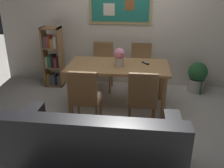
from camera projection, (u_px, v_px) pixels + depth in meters
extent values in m
plane|color=#B7B2A8|center=(121.00, 116.00, 3.97)|extent=(12.00, 12.00, 0.00)
cube|color=beige|center=(128.00, 20.00, 4.84)|extent=(5.20, 0.10, 2.60)
cube|color=tan|center=(120.00, 7.00, 4.70)|extent=(1.20, 0.02, 0.64)
cube|color=#1E7260|center=(120.00, 7.00, 4.69)|extent=(1.10, 0.01, 0.54)
cube|color=beige|center=(109.00, 9.00, 4.72)|extent=(0.22, 0.00, 0.22)
cube|color=brown|center=(130.00, 5.00, 4.65)|extent=(0.18, 0.00, 0.18)
cube|color=#9E7042|center=(118.00, 66.00, 4.03)|extent=(1.63, 0.86, 0.04)
cylinder|color=#9E7042|center=(70.00, 93.00, 3.94)|extent=(0.07, 0.07, 0.70)
cylinder|color=#9E7042|center=(164.00, 98.00, 3.77)|extent=(0.07, 0.07, 0.70)
cylinder|color=#9E7042|center=(80.00, 78.00, 4.58)|extent=(0.07, 0.07, 0.70)
cylinder|color=#9E7042|center=(161.00, 81.00, 4.41)|extent=(0.07, 0.07, 0.70)
cube|color=#9E7042|center=(87.00, 99.00, 3.55)|extent=(0.40, 0.40, 0.03)
cube|color=#C6B299|center=(86.00, 97.00, 3.54)|extent=(0.36, 0.36, 0.03)
cylinder|color=#9E7042|center=(73.00, 118.00, 3.50)|extent=(0.04, 0.04, 0.42)
cylinder|color=#9E7042|center=(97.00, 120.00, 3.46)|extent=(0.04, 0.04, 0.42)
cylinder|color=#9E7042|center=(79.00, 107.00, 3.81)|extent=(0.04, 0.04, 0.42)
cylinder|color=#9E7042|center=(101.00, 108.00, 3.77)|extent=(0.04, 0.04, 0.42)
cube|color=#9E7042|center=(83.00, 88.00, 3.29)|extent=(0.38, 0.04, 0.46)
cube|color=#9E7042|center=(82.00, 74.00, 3.22)|extent=(0.38, 0.05, 0.06)
cube|color=#9E7042|center=(140.00, 70.00, 4.72)|extent=(0.40, 0.40, 0.03)
cube|color=#C6B299|center=(141.00, 68.00, 4.71)|extent=(0.36, 0.36, 0.03)
cylinder|color=#9E7042|center=(149.00, 78.00, 4.94)|extent=(0.04, 0.04, 0.42)
cylinder|color=#9E7042|center=(132.00, 77.00, 4.98)|extent=(0.04, 0.04, 0.42)
cylinder|color=#9E7042|center=(149.00, 85.00, 4.63)|extent=(0.04, 0.04, 0.42)
cylinder|color=#9E7042|center=(131.00, 84.00, 4.67)|extent=(0.04, 0.04, 0.42)
cube|color=#9E7042|center=(141.00, 55.00, 4.79)|extent=(0.38, 0.04, 0.46)
cube|color=#9E7042|center=(142.00, 45.00, 4.71)|extent=(0.38, 0.05, 0.06)
cube|color=#9E7042|center=(102.00, 68.00, 4.79)|extent=(0.40, 0.40, 0.03)
cube|color=#C6B299|center=(102.00, 67.00, 4.78)|extent=(0.36, 0.36, 0.03)
cylinder|color=#9E7042|center=(112.00, 77.00, 5.02)|extent=(0.04, 0.04, 0.42)
cylinder|color=#9E7042|center=(95.00, 76.00, 5.05)|extent=(0.04, 0.04, 0.42)
cylinder|color=#9E7042|center=(110.00, 83.00, 4.71)|extent=(0.04, 0.04, 0.42)
cylinder|color=#9E7042|center=(92.00, 82.00, 4.74)|extent=(0.04, 0.04, 0.42)
cube|color=#9E7042|center=(103.00, 54.00, 4.87)|extent=(0.38, 0.04, 0.46)
cube|color=#9E7042|center=(103.00, 44.00, 4.79)|extent=(0.38, 0.05, 0.06)
cube|color=#9E7042|center=(142.00, 101.00, 3.50)|extent=(0.40, 0.40, 0.03)
cube|color=#C6B299|center=(142.00, 99.00, 3.49)|extent=(0.36, 0.36, 0.03)
cylinder|color=#9E7042|center=(129.00, 120.00, 3.45)|extent=(0.04, 0.04, 0.42)
cylinder|color=#9E7042|center=(154.00, 122.00, 3.41)|extent=(0.04, 0.04, 0.42)
cylinder|color=#9E7042|center=(130.00, 108.00, 3.76)|extent=(0.04, 0.04, 0.42)
cylinder|color=#9E7042|center=(153.00, 110.00, 3.72)|extent=(0.04, 0.04, 0.42)
cube|color=#9E7042|center=(143.00, 90.00, 3.24)|extent=(0.38, 0.04, 0.46)
cube|color=#9E7042|center=(144.00, 76.00, 3.17)|extent=(0.38, 0.05, 0.06)
cube|color=black|center=(98.00, 155.00, 2.77)|extent=(1.80, 0.84, 0.40)
cube|color=black|center=(91.00, 141.00, 2.32)|extent=(1.80, 0.20, 0.44)
cube|color=black|center=(25.00, 127.00, 2.74)|extent=(0.18, 0.80, 0.22)
cube|color=black|center=(175.00, 137.00, 2.56)|extent=(0.18, 0.80, 0.22)
cube|color=#8C6B4C|center=(50.00, 134.00, 2.52)|extent=(0.32, 0.16, 0.33)
cube|color=#8C6B4C|center=(94.00, 137.00, 2.47)|extent=(0.32, 0.16, 0.33)
cube|color=#9E7042|center=(45.00, 57.00, 4.97)|extent=(0.03, 0.28, 1.19)
cube|color=#9E7042|center=(61.00, 58.00, 4.93)|extent=(0.03, 0.28, 1.19)
cube|color=#9E7042|center=(56.00, 84.00, 5.17)|extent=(0.36, 0.28, 0.03)
cube|color=#9E7042|center=(50.00, 28.00, 4.73)|extent=(0.36, 0.28, 0.03)
cube|color=#9E7042|center=(54.00, 67.00, 5.02)|extent=(0.30, 0.28, 0.02)
cube|color=#9E7042|center=(52.00, 48.00, 4.87)|extent=(0.30, 0.28, 0.02)
cube|color=gold|center=(50.00, 78.00, 5.13)|extent=(0.04, 0.22, 0.23)
cube|color=#595960|center=(52.00, 79.00, 5.13)|extent=(0.06, 0.22, 0.21)
cube|color=#595960|center=(55.00, 79.00, 5.13)|extent=(0.05, 0.22, 0.19)
cube|color=black|center=(58.00, 79.00, 5.12)|extent=(0.05, 0.22, 0.18)
cube|color=#595960|center=(60.00, 79.00, 5.11)|extent=(0.06, 0.22, 0.20)
cube|color=beige|center=(48.00, 61.00, 4.99)|extent=(0.04, 0.22, 0.21)
cube|color=#337247|center=(51.00, 61.00, 4.98)|extent=(0.06, 0.22, 0.23)
cube|color=black|center=(54.00, 61.00, 4.98)|extent=(0.06, 0.22, 0.23)
cube|color=#B2332D|center=(57.00, 62.00, 4.98)|extent=(0.04, 0.22, 0.19)
cube|color=black|center=(59.00, 62.00, 4.97)|extent=(0.05, 0.22, 0.20)
cube|color=#595960|center=(46.00, 41.00, 4.84)|extent=(0.06, 0.22, 0.22)
cube|color=#B2332D|center=(50.00, 41.00, 4.83)|extent=(0.06, 0.22, 0.22)
cube|color=gold|center=(53.00, 43.00, 4.83)|extent=(0.06, 0.22, 0.17)
cube|color=beige|center=(56.00, 42.00, 4.82)|extent=(0.06, 0.22, 0.22)
cube|color=#B2332D|center=(59.00, 42.00, 4.81)|extent=(0.04, 0.22, 0.22)
cylinder|color=#B2ADA3|center=(196.00, 85.00, 4.82)|extent=(0.29, 0.29, 0.26)
cylinder|color=#332319|center=(197.00, 79.00, 4.77)|extent=(0.26, 0.26, 0.02)
sphere|color=#235B2D|center=(198.00, 72.00, 4.71)|extent=(0.36, 0.36, 0.36)
cylinder|color=#235B2D|center=(201.00, 88.00, 4.66)|extent=(0.03, 0.03, 0.30)
cylinder|color=#235B2D|center=(203.00, 82.00, 4.87)|extent=(0.03, 0.03, 0.26)
cylinder|color=beige|center=(119.00, 62.00, 3.96)|extent=(0.14, 0.14, 0.13)
sphere|color=pink|center=(119.00, 54.00, 3.92)|extent=(0.18, 0.18, 0.18)
sphere|color=silver|center=(117.00, 51.00, 3.97)|extent=(0.06, 0.06, 0.06)
sphere|color=pink|center=(122.00, 53.00, 3.84)|extent=(0.06, 0.06, 0.06)
sphere|color=#D86633|center=(124.00, 54.00, 3.93)|extent=(0.05, 0.05, 0.05)
cube|color=black|center=(145.00, 63.00, 4.09)|extent=(0.13, 0.15, 0.02)
cube|color=gray|center=(145.00, 62.00, 4.09)|extent=(0.08, 0.10, 0.00)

